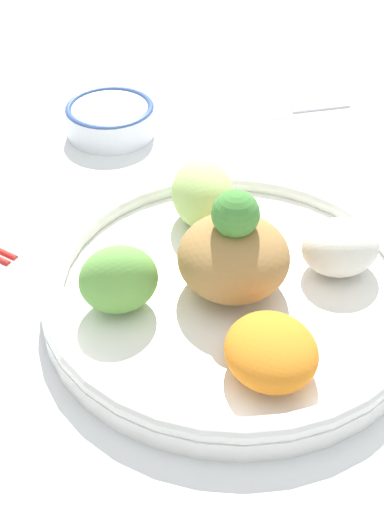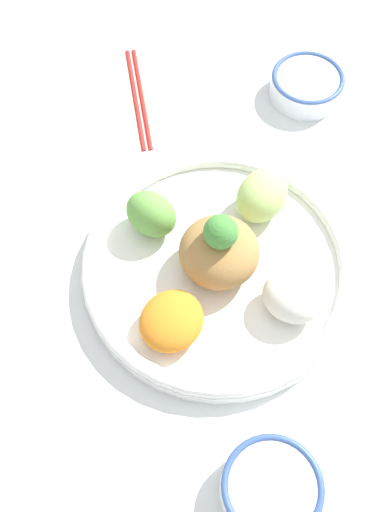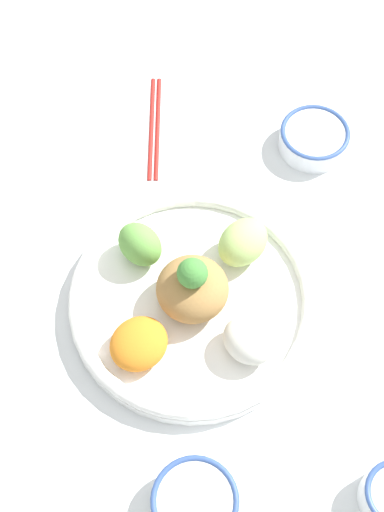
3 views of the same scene
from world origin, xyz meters
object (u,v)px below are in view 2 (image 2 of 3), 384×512
at_px(sauce_bowl_dark, 307,84).
at_px(chopsticks_pair_near, 138,97).
at_px(rice_bowl_blue, 271,489).
at_px(salad_platter, 219,262).

distance_m(sauce_bowl_dark, chopsticks_pair_near, 0.25).
bearing_deg(sauce_bowl_dark, rice_bowl_blue, 4.95).
bearing_deg(rice_bowl_blue, sauce_bowl_dark, -175.05).
height_order(sauce_bowl_dark, chopsticks_pair_near, sauce_bowl_dark).
relative_size(salad_platter, sauce_bowl_dark, 3.14).
bearing_deg(salad_platter, rice_bowl_blue, 24.37).
bearing_deg(rice_bowl_blue, salad_platter, -155.63).
bearing_deg(sauce_bowl_dark, salad_platter, -10.53).
relative_size(rice_bowl_blue, chopsticks_pair_near, 0.55).
distance_m(salad_platter, rice_bowl_blue, 0.27).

